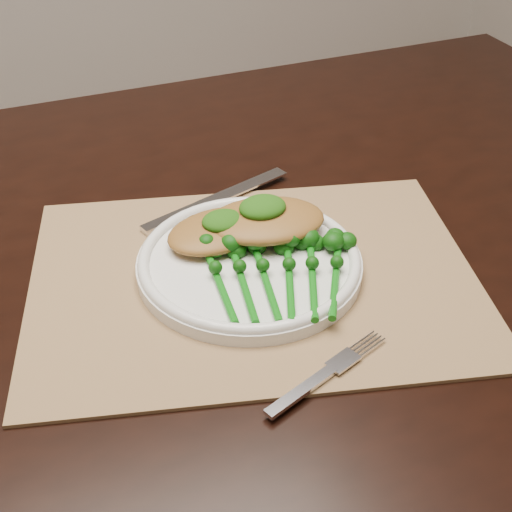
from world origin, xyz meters
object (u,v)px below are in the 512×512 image
object	(u,v)px
dining_table	(171,457)
dinner_plate	(249,262)
broccolini_bundle	(278,282)
chicken_fillet_left	(217,231)
placemat	(254,278)

from	to	relation	value
dining_table	dinner_plate	world-z (taller)	dinner_plate
dinner_plate	broccolini_bundle	size ratio (longest dim) A/B	1.26
dinner_plate	chicken_fillet_left	distance (m)	0.05
dining_table	dinner_plate	bearing A→B (deg)	-42.22
dinner_plate	chicken_fillet_left	xyz separation A→B (m)	(-0.02, 0.05, 0.02)
dining_table	broccolini_bundle	size ratio (longest dim) A/B	8.41
dining_table	chicken_fillet_left	world-z (taller)	chicken_fillet_left
dining_table	placemat	size ratio (longest dim) A/B	3.41
placemat	dinner_plate	distance (m)	0.02
placemat	chicken_fillet_left	xyz separation A→B (m)	(-0.02, 0.06, 0.03)
dining_table	broccolini_bundle	bearing A→B (deg)	-52.88
dinner_plate	chicken_fillet_left	bearing A→B (deg)	113.38
placemat	dining_table	bearing A→B (deg)	148.08
broccolini_bundle	chicken_fillet_left	bearing A→B (deg)	124.65
dinner_plate	chicken_fillet_left	world-z (taller)	chicken_fillet_left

